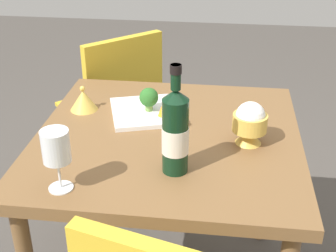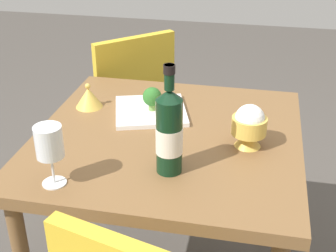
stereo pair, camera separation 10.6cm
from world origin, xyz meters
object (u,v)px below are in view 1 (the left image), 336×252
at_px(serving_plate, 147,112).
at_px(carrot_garnish_left, 164,108).
at_px(wine_glass, 56,148).
at_px(broccoli_floret, 149,98).
at_px(rice_bowl, 250,122).
at_px(rice_bowl_lid, 83,100).
at_px(chair_by_wall, 117,98).
at_px(wine_bottle, 175,131).

height_order(serving_plate, carrot_garnish_left, carrot_garnish_left).
xyz_separation_m(wine_glass, broccoli_floret, (-0.17, -0.48, -0.06)).
relative_size(rice_bowl, rice_bowl_lid, 1.42).
relative_size(wine_glass, serving_plate, 0.57).
bearing_deg(rice_bowl, carrot_garnish_left, -23.59).
distance_m(serving_plate, broccoli_floret, 0.06).
height_order(chair_by_wall, broccoli_floret, chair_by_wall).
relative_size(wine_bottle, wine_glass, 1.82).
bearing_deg(wine_bottle, rice_bowl, -138.52).
height_order(wine_bottle, serving_plate, wine_bottle).
bearing_deg(wine_bottle, rice_bowl_lid, -43.83).
xyz_separation_m(rice_bowl_lid, serving_plate, (-0.24, 0.00, -0.03)).
height_order(wine_bottle, wine_glass, wine_bottle).
xyz_separation_m(serving_plate, broccoli_floret, (-0.01, 0.01, 0.06)).
height_order(rice_bowl, rice_bowl_lid, rice_bowl).
height_order(wine_glass, serving_plate, wine_glass).
distance_m(broccoli_floret, carrot_garnish_left, 0.07).
bearing_deg(wine_glass, carrot_garnish_left, -116.50).
relative_size(wine_glass, rice_bowl, 1.26).
relative_size(rice_bowl, broccoli_floret, 1.65).
distance_m(wine_bottle, serving_plate, 0.40).
bearing_deg(serving_plate, wine_bottle, 111.62).
bearing_deg(wine_bottle, chair_by_wall, -66.76).
bearing_deg(broccoli_floret, rice_bowl_lid, -2.54).
distance_m(chair_by_wall, carrot_garnish_left, 0.69).
distance_m(wine_bottle, broccoli_floret, 0.38).
relative_size(wine_bottle, broccoli_floret, 3.80).
height_order(serving_plate, broccoli_floret, broccoli_floret).
height_order(wine_glass, carrot_garnish_left, wine_glass).
xyz_separation_m(wine_bottle, broccoli_floret, (0.13, -0.35, -0.06)).
xyz_separation_m(chair_by_wall, carrot_garnish_left, (-0.31, 0.57, 0.24)).
bearing_deg(wine_bottle, carrot_garnish_left, -76.41).
bearing_deg(carrot_garnish_left, rice_bowl_lid, -8.46).
distance_m(rice_bowl, broccoli_floret, 0.38).
bearing_deg(wine_bottle, serving_plate, -68.38).
distance_m(rice_bowl, rice_bowl_lid, 0.62).
bearing_deg(chair_by_wall, wine_bottle, -110.30).
bearing_deg(chair_by_wall, broccoli_floret, -108.76).
distance_m(wine_bottle, rice_bowl_lid, 0.53).
relative_size(wine_bottle, serving_plate, 1.04).
bearing_deg(carrot_garnish_left, broccoli_floret, -30.83).
bearing_deg(carrot_garnish_left, chair_by_wall, -61.91).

